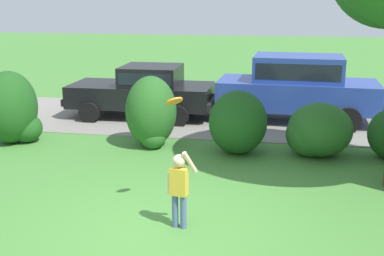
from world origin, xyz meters
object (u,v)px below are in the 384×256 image
object	(u,v)px
parked_sedan	(144,89)
child_thrower	(179,185)
parked_suv	(297,85)
frisbee	(174,101)

from	to	relation	value
parked_sedan	child_thrower	size ratio (longest dim) A/B	3.42
parked_suv	child_thrower	xyz separation A→B (m)	(-2.02, -7.36, -0.36)
frisbee	parked_sedan	bearing A→B (deg)	109.14
parked_sedan	parked_suv	distance (m)	4.49
child_thrower	parked_suv	bearing A→B (deg)	74.67
parked_sedan	parked_suv	bearing A→B (deg)	2.77
parked_sedan	frisbee	world-z (taller)	frisbee
child_thrower	frisbee	xyz separation A→B (m)	(-0.19, 0.59, 1.20)
child_thrower	frisbee	size ratio (longest dim) A/B	4.12
parked_suv	frisbee	size ratio (longest dim) A/B	15.32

